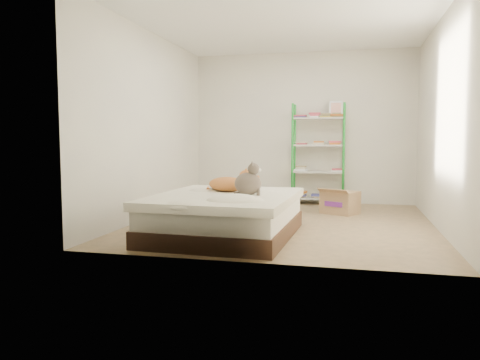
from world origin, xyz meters
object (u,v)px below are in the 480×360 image
(shelf_unit, at_px, (319,153))
(cardboard_box, at_px, (340,202))
(orange_cat, at_px, (227,182))
(white_bin, at_px, (251,192))
(bed, at_px, (225,215))
(grey_cat, at_px, (248,179))

(shelf_unit, height_order, cardboard_box, shelf_unit)
(orange_cat, bearing_deg, white_bin, 104.16)
(bed, bearing_deg, shelf_unit, 76.31)
(orange_cat, distance_m, white_bin, 2.68)
(grey_cat, bearing_deg, shelf_unit, -21.53)
(grey_cat, xyz_separation_m, cardboard_box, (0.96, 1.96, -0.49))
(bed, distance_m, white_bin, 2.92)
(cardboard_box, xyz_separation_m, white_bin, (-1.56, 0.94, -0.00))
(orange_cat, xyz_separation_m, cardboard_box, (1.27, 1.69, -0.42))
(shelf_unit, bearing_deg, bed, -105.81)
(orange_cat, relative_size, cardboard_box, 0.88)
(grey_cat, height_order, cardboard_box, grey_cat)
(orange_cat, xyz_separation_m, grey_cat, (0.31, -0.27, 0.07))
(shelf_unit, bearing_deg, orange_cat, -108.22)
(bed, relative_size, cardboard_box, 3.09)
(shelf_unit, height_order, white_bin, shelf_unit)
(bed, distance_m, shelf_unit, 3.11)
(bed, xyz_separation_m, orange_cat, (-0.05, 0.27, 0.35))
(bed, relative_size, grey_cat, 5.32)
(cardboard_box, bearing_deg, bed, -94.26)
(shelf_unit, relative_size, white_bin, 5.19)
(cardboard_box, bearing_deg, grey_cat, -88.39)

